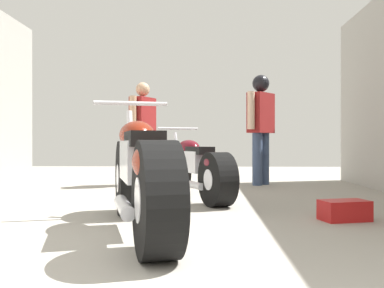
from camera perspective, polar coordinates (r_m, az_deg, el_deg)
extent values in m
plane|color=#9E998E|center=(4.14, -3.82, -9.18)|extent=(15.95, 15.95, 0.00)
cylinder|color=black|center=(4.00, -8.31, -4.54)|extent=(0.41, 0.72, 0.69)
cylinder|color=silver|center=(4.00, -8.31, -4.54)|extent=(0.30, 0.32, 0.26)
cylinder|color=black|center=(2.47, -4.67, -7.46)|extent=(0.41, 0.72, 0.69)
cylinder|color=silver|center=(2.47, -4.67, -7.46)|extent=(0.30, 0.32, 0.26)
cube|color=silver|center=(3.22, -6.93, -2.23)|extent=(0.44, 0.73, 0.30)
ellipsoid|color=maroon|center=(3.45, -7.42, 1.14)|extent=(0.42, 0.61, 0.24)
cube|color=black|center=(3.02, -6.48, 0.67)|extent=(0.37, 0.56, 0.11)
ellipsoid|color=maroon|center=(2.50, -4.87, -2.42)|extent=(0.40, 0.53, 0.26)
cylinder|color=silver|center=(3.95, -8.25, 0.08)|extent=(0.13, 0.27, 0.62)
cylinder|color=silver|center=(3.92, -8.19, 5.42)|extent=(0.65, 0.22, 0.04)
cylinder|color=silver|center=(2.91, -9.10, -8.34)|extent=(0.26, 0.59, 0.10)
cylinder|color=black|center=(5.68, -2.12, -3.73)|extent=(0.43, 0.61, 0.57)
cylinder|color=silver|center=(5.68, -2.12, -3.73)|extent=(0.30, 0.29, 0.22)
cylinder|color=black|center=(4.48, 3.45, -4.76)|extent=(0.43, 0.61, 0.57)
cylinder|color=silver|center=(4.48, 3.45, -4.76)|extent=(0.30, 0.29, 0.22)
cube|color=silver|center=(5.06, 0.33, -2.37)|extent=(0.43, 0.61, 0.25)
ellipsoid|color=#5B0F19|center=(5.24, -0.47, -0.52)|extent=(0.40, 0.52, 0.20)
cube|color=black|center=(4.91, 1.04, -0.88)|extent=(0.35, 0.47, 0.09)
ellipsoid|color=#5B0F19|center=(4.51, 3.21, -2.45)|extent=(0.37, 0.45, 0.22)
cylinder|color=silver|center=(5.63, -2.00, -1.02)|extent=(0.13, 0.22, 0.52)
cylinder|color=silver|center=(5.60, -1.88, 2.09)|extent=(0.52, 0.25, 0.03)
cylinder|color=silver|center=(4.79, 0.14, -5.48)|extent=(0.27, 0.48, 0.08)
cylinder|color=#384766|center=(6.65, -7.08, -2.26)|extent=(0.20, 0.20, 0.78)
cylinder|color=#384766|center=(6.81, -6.18, -2.20)|extent=(0.20, 0.20, 0.78)
cube|color=maroon|center=(6.73, -6.62, 3.67)|extent=(0.39, 0.49, 0.60)
cylinder|color=tan|center=(6.51, -7.92, 4.01)|extent=(0.14, 0.14, 0.55)
cylinder|color=tan|center=(6.96, -5.42, 3.76)|extent=(0.14, 0.14, 0.55)
sphere|color=tan|center=(6.77, -6.62, 7.30)|extent=(0.22, 0.22, 0.22)
cylinder|color=#384766|center=(6.97, 9.66, -1.96)|extent=(0.22, 0.22, 0.83)
cylinder|color=#384766|center=(6.79, 8.76, -2.01)|extent=(0.22, 0.22, 0.83)
cube|color=maroon|center=(6.89, 9.22, 4.12)|extent=(0.48, 0.51, 0.64)
cylinder|color=beige|center=(7.14, 10.42, 4.20)|extent=(0.16, 0.16, 0.58)
cylinder|color=beige|center=(6.65, 7.93, 4.50)|extent=(0.16, 0.16, 0.58)
sphere|color=black|center=(6.94, 9.22, 7.88)|extent=(0.23, 0.23, 0.23)
sphere|color=black|center=(6.94, 9.22, 8.02)|extent=(0.27, 0.27, 0.27)
cube|color=#B21919|center=(3.93, 19.77, -8.38)|extent=(0.45, 0.33, 0.18)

